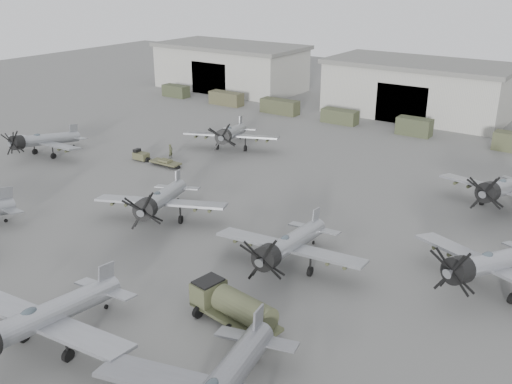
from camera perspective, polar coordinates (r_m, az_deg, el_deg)
ground at (r=47.64m, az=-11.15°, el=-7.25°), size 220.00×220.00×0.00m
hangar_left at (r=115.05m, az=-2.57°, el=12.43°), size 29.00×14.80×8.70m
hangar_center at (r=97.21m, az=15.87°, el=9.95°), size 29.00×14.80×8.70m
support_truck_0 at (r=109.04m, az=-8.02°, el=9.97°), size 5.13×2.20×2.15m
support_truck_1 at (r=101.51m, az=-3.00°, el=9.33°), size 6.26×2.20×2.27m
support_truck_2 at (r=95.24m, az=2.39°, el=8.54°), size 6.56×2.20×2.33m
support_truck_3 at (r=90.01m, az=8.37°, el=7.49°), size 5.66×2.20×2.14m
support_truck_4 at (r=85.53m, az=15.54°, el=6.32°), size 4.94×2.20×2.52m
aircraft_near_1 at (r=38.42m, az=-20.87°, el=-11.83°), size 13.24×11.92×5.27m
aircraft_mid_0 at (r=77.55m, az=-20.68°, el=4.85°), size 11.79×10.61×4.71m
aircraft_mid_1 at (r=54.22m, az=-9.60°, el=-0.79°), size 12.28×11.14×5.04m
aircraft_mid_2 at (r=45.09m, az=3.23°, el=-5.31°), size 12.60×11.34×5.01m
aircraft_mid_3 at (r=45.55m, az=22.43°, el=-6.63°), size 12.93×11.68×5.23m
aircraft_far_0 at (r=75.14m, az=-2.54°, el=5.86°), size 12.45×11.27×5.07m
aircraft_far_1 at (r=61.13m, az=23.55°, el=0.35°), size 13.18×11.86×5.23m
fuel_tanker at (r=38.97m, az=-2.23°, el=-11.29°), size 7.06×3.22×2.63m
tug_trailer at (r=72.00m, az=-10.54°, el=3.32°), size 7.07×1.60×1.42m
ground_crew at (r=73.02m, az=-8.52°, el=4.04°), size 0.50×0.72×1.87m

